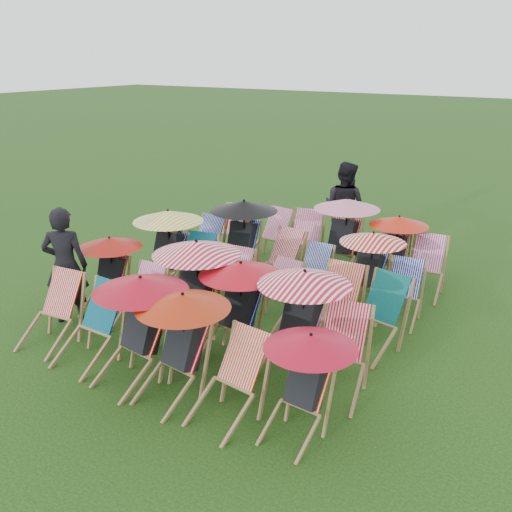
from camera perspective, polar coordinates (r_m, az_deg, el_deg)
The scene contains 33 objects.
ground at distance 8.83m, azimuth -0.20°, elevation -6.20°, with size 100.00×100.00×0.00m, color black.
deckchair_0 at distance 8.39m, azimuth -19.89°, elevation -5.25°, with size 0.73×0.95×0.97m.
deckchair_1 at distance 7.77m, azimuth -16.36°, elevation -6.75°, with size 0.68×0.94×1.00m.
deckchair_2 at distance 7.09m, azimuth -12.04°, elevation -7.07°, with size 1.14×1.21×1.36m.
deckchair_3 at distance 6.69m, azimuth -8.02°, elevation -8.79°, with size 1.10×1.16×1.30m.
deckchair_4 at distance 6.36m, azimuth -2.77°, elevation -12.35°, with size 0.74×0.95×0.96m.
deckchair_5 at distance 6.06m, azimuth 4.58°, elevation -12.68°, with size 0.98×1.03×1.17m.
deckchair_6 at distance 9.17m, azimuth -14.71°, elevation -1.66°, with size 0.99×1.07×1.18m.
deckchair_7 at distance 8.53m, azimuth -11.66°, elevation -4.27°, with size 0.64×0.86×0.90m.
deckchair_8 at distance 7.93m, azimuth -6.55°, elevation -3.39°, with size 1.22×1.30×1.45m.
deckchair_9 at distance 7.52m, azimuth -2.23°, elevation -5.24°, with size 1.10×1.16×1.31m.
deckchair_10 at distance 7.08m, azimuth 3.97°, elevation -6.58°, with size 1.16×1.22×1.37m.
deckchair_11 at distance 6.87m, azimuth 8.20°, elevation -9.73°, with size 0.81×1.02×1.01m.
deckchair_12 at distance 9.70m, azimuth -9.23°, elevation 0.65°, with size 1.17×1.23×1.39m.
deckchair_13 at distance 9.43m, azimuth -6.46°, elevation -1.27°, with size 0.83×1.04×1.01m.
deckchair_14 at distance 8.91m, azimuth -2.88°, elevation -2.65°, with size 0.67×0.90×0.94m.
deckchair_15 at distance 8.49m, azimuth 1.69°, elevation -3.89°, with size 0.72×0.92×0.92m.
deckchair_16 at distance 8.14m, azimuth 7.86°, elevation -4.84°, with size 0.69×0.95×1.00m.
deckchair_17 at distance 7.89m, azimuth 11.74°, elevation -5.90°, with size 0.84×1.04×1.01m.
deckchair_18 at distance 10.54m, azimuth -5.61°, elevation 0.99°, with size 0.71×0.95×0.99m.
deckchair_19 at distance 10.11m, azimuth -1.69°, elevation 1.77°, with size 1.19×1.29×1.42m.
deckchair_20 at distance 9.73m, azimuth 2.06°, elevation -0.55°, with size 0.79×1.00×0.99m.
deckchair_21 at distance 9.45m, azimuth 5.46°, elevation -1.70°, with size 0.57×0.79×0.85m.
deckchair_22 at distance 9.12m, azimuth 10.93°, elevation -1.27°, with size 1.04×1.10×1.23m.
deckchair_23 at distance 8.86m, azimuth 14.31°, elevation -3.61°, with size 0.67×0.87×0.89m.
deckchair_24 at distance 11.50m, azimuth -2.46°, elevation 2.55°, with size 0.79×0.97×0.94m.
deckchair_25 at distance 11.14m, azimuth 1.35°, elevation 2.04°, with size 0.73×0.95×0.96m.
deckchair_26 at distance 10.80m, azimuth 4.72°, elevation 1.55°, with size 0.85×1.05×1.02m.
deckchair_27 at distance 10.42m, azimuth 8.49°, elevation 2.05°, with size 1.18×1.24×1.40m.
deckchair_28 at distance 10.17m, azimuth 13.56°, elevation 0.66°, with size 1.02×1.09×1.21m.
deckchair_29 at distance 9.92m, azimuth 16.51°, elevation -1.09°, with size 0.72×0.94×0.95m.
person_left at distance 8.86m, azimuth -18.53°, elevation -0.92°, with size 0.65×0.43×1.79m, color black.
person_rear at distance 11.59m, azimuth 8.82°, elevation 4.80°, with size 0.90×0.70×1.85m, color black.
Camera 1 is at (4.29, -6.69, 3.85)m, focal length 40.00 mm.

